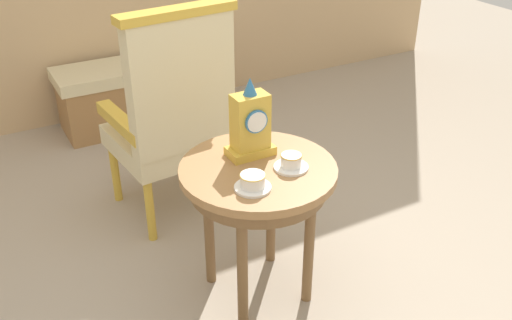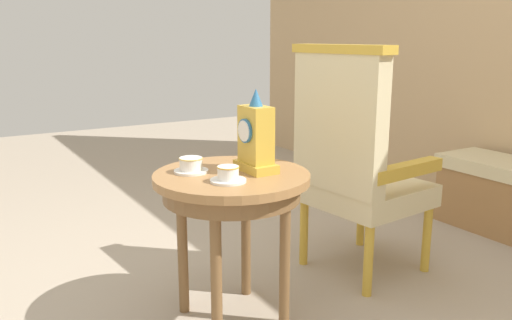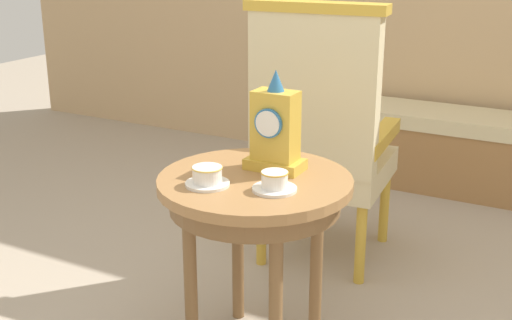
% 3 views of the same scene
% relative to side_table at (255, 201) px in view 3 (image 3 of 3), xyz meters
% --- Properties ---
extents(side_table, '(0.63, 0.63, 0.64)m').
position_rel_side_table_xyz_m(side_table, '(0.00, 0.00, 0.00)').
color(side_table, '#9E7042').
rests_on(side_table, ground).
extents(teacup_left, '(0.14, 0.14, 0.06)m').
position_rel_side_table_xyz_m(teacup_left, '(-0.10, -0.13, 0.11)').
color(teacup_left, white).
rests_on(teacup_left, side_table).
extents(teacup_right, '(0.14, 0.14, 0.06)m').
position_rel_side_table_xyz_m(teacup_right, '(0.11, -0.07, 0.11)').
color(teacup_right, white).
rests_on(teacup_right, side_table).
extents(mantel_clock, '(0.19, 0.11, 0.34)m').
position_rel_side_table_xyz_m(mantel_clock, '(0.02, 0.10, 0.22)').
color(mantel_clock, gold).
rests_on(mantel_clock, side_table).
extents(armchair, '(0.59, 0.58, 1.14)m').
position_rel_side_table_xyz_m(armchair, '(-0.08, 0.72, 0.04)').
color(armchair, beige).
rests_on(armchair, ground).
extents(window_bench, '(1.13, 0.40, 0.44)m').
position_rel_side_table_xyz_m(window_bench, '(0.14, 1.93, -0.33)').
color(window_bench, beige).
rests_on(window_bench, ground).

